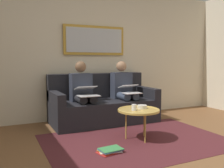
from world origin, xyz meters
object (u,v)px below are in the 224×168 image
cup (134,107)px  laptop_white (130,89)px  framed_mirror (95,40)px  magazine_stack (110,150)px  couch (103,105)px  person_right (83,91)px  bowl (142,107)px  person_left (124,89)px  coffee_table (139,110)px  laptop_silver (87,91)px

cup → laptop_white: laptop_white is taller
framed_mirror → magazine_stack: (0.54, 1.91, -1.52)m
framed_mirror → laptop_white: 1.23m
couch → laptop_white: couch is taller
person_right → bowl: bearing=116.9°
cup → magazine_stack: (0.50, 0.27, -0.46)m
couch → laptop_white: 0.61m
laptop_white → couch: bearing=-36.8°
couch → person_right: size_ratio=1.70×
person_left → cup: bearing=68.7°
cup → person_left: (-0.46, -1.18, 0.12)m
coffee_table → laptop_white: laptop_white is taller
person_right → magazine_stack: size_ratio=3.35×
laptop_white → magazine_stack: size_ratio=1.05×
magazine_stack → laptop_silver: bearing=-96.1°
framed_mirror → magazine_stack: 2.50m
person_right → magazine_stack: 1.56m
framed_mirror → person_left: size_ratio=1.11×
couch → person_left: (-0.41, 0.07, 0.30)m
couch → laptop_silver: bearing=36.3°
framed_mirror → laptop_white: bearing=120.7°
bowl → person_right: bearing=-63.1°
person_left → magazine_stack: (0.96, 1.45, -0.58)m
coffee_table → laptop_white: (-0.36, -0.91, 0.20)m
couch → cup: bearing=87.9°
framed_mirror → coffee_table: size_ratio=2.08×
framed_mirror → person_left: 1.13m
person_right → laptop_silver: (-0.00, 0.24, 0.02)m
bowl → person_left: bearing=-103.9°
person_left → magazine_stack: size_ratio=3.35×
coffee_table → person_left: size_ratio=0.53×
coffee_table → person_right: (0.46, -1.15, 0.18)m
bowl → laptop_silver: 1.04m
bowl → couch: bearing=-83.0°
laptop_silver → person_right: bearing=-90.0°
laptop_white → magazine_stack: (0.96, 1.21, -0.60)m
coffee_table → bowl: size_ratio=4.27×
laptop_white → person_right: bearing=-16.2°
couch → framed_mirror: size_ratio=1.53×
framed_mirror → bowl: framed_mirror is taller
bowl → magazine_stack: (0.69, 0.35, -0.44)m
magazine_stack → person_left: bearing=-123.5°
person_left → laptop_silver: bearing=15.9°
couch → bowl: 1.18m
couch → person_right: bearing=9.4°
framed_mirror → magazine_stack: framed_mirror is taller
couch → bowl: couch is taller
bowl → magazine_stack: size_ratio=0.42×
couch → person_right: 0.51m
coffee_table → person_left: 1.22m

